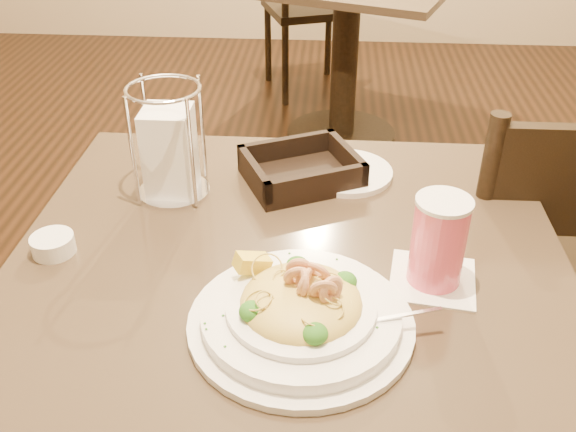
# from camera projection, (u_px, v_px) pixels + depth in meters

# --- Properties ---
(main_table) EXTENTS (0.90, 0.90, 0.77)m
(main_table) POSITION_uv_depth(u_px,v_px,m) (287.00, 372.00, 1.15)
(main_table) COLOR black
(main_table) RESTS_ON ground
(background_table) EXTENTS (1.16, 1.16, 0.77)m
(background_table) POSITION_uv_depth(u_px,v_px,m) (346.00, 30.00, 2.84)
(background_table) COLOR black
(background_table) RESTS_ON ground
(dining_chair_near) EXTENTS (0.42, 0.42, 0.93)m
(dining_chair_near) POSITION_uv_depth(u_px,v_px,m) (535.00, 270.00, 1.44)
(dining_chair_near) COLOR black
(dining_chair_near) RESTS_ON ground
(dining_chair_far) EXTENTS (0.54, 0.54, 0.93)m
(dining_chair_far) POSITION_uv_depth(u_px,v_px,m) (312.00, 1.00, 3.33)
(dining_chair_far) COLOR black
(dining_chair_far) RESTS_ON ground
(pasta_bowl) EXTENTS (0.35, 0.32, 0.10)m
(pasta_bowl) POSITION_uv_depth(u_px,v_px,m) (301.00, 310.00, 0.88)
(pasta_bowl) COLOR white
(pasta_bowl) RESTS_ON main_table
(drink_glass) EXTENTS (0.14, 0.14, 0.14)m
(drink_glass) POSITION_uv_depth(u_px,v_px,m) (438.00, 242.00, 0.95)
(drink_glass) COLOR white
(drink_glass) RESTS_ON main_table
(bread_basket) EXTENTS (0.26, 0.24, 0.06)m
(bread_basket) POSITION_uv_depth(u_px,v_px,m) (301.00, 171.00, 1.23)
(bread_basket) COLOR black
(bread_basket) RESTS_ON main_table
(napkin_caddy) EXTENTS (0.13, 0.13, 0.21)m
(napkin_caddy) POSITION_uv_depth(u_px,v_px,m) (170.00, 149.00, 1.15)
(napkin_caddy) COLOR silver
(napkin_caddy) RESTS_ON main_table
(side_plate) EXTENTS (0.22, 0.22, 0.01)m
(side_plate) POSITION_uv_depth(u_px,v_px,m) (346.00, 172.00, 1.26)
(side_plate) COLOR white
(side_plate) RESTS_ON main_table
(butter_ramekin) EXTENTS (0.09, 0.09, 0.03)m
(butter_ramekin) POSITION_uv_depth(u_px,v_px,m) (53.00, 244.00, 1.04)
(butter_ramekin) COLOR white
(butter_ramekin) RESTS_ON main_table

